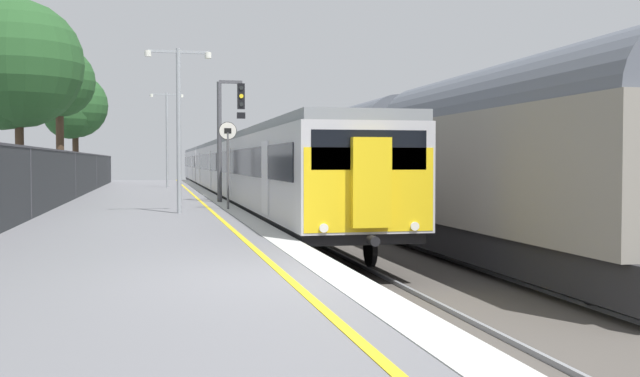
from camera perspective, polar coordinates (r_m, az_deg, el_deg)
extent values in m
cube|color=slate|center=(10.16, -14.71, -9.85)|extent=(6.40, 110.00, 1.00)
cube|color=silver|center=(10.36, 1.62, -6.70)|extent=(0.60, 110.00, 0.01)
cube|color=yellow|center=(10.21, -2.50, -6.84)|extent=(0.12, 110.00, 0.01)
cube|color=gray|center=(10.83, 6.77, -11.55)|extent=(0.07, 110.00, 0.08)
cube|color=gray|center=(11.37, 13.74, -10.93)|extent=(0.07, 110.00, 0.08)
cube|color=#B7B7BC|center=(24.40, -2.57, 1.33)|extent=(2.80, 19.36, 2.30)
cube|color=black|center=(24.45, -2.57, -1.66)|extent=(2.64, 18.76, 0.25)
cube|color=gray|center=(24.41, -2.58, 4.31)|extent=(2.68, 19.36, 0.24)
cube|color=black|center=(24.19, -5.87, 2.03)|extent=(0.02, 17.76, 0.84)
cube|color=silver|center=(19.40, -4.23, 0.84)|extent=(0.03, 1.10, 1.90)
cube|color=silver|center=(29.01, -6.98, 1.24)|extent=(0.03, 1.10, 1.90)
cylinder|color=black|center=(17.42, -1.08, -4.80)|extent=(0.12, 0.84, 0.84)
cylinder|color=black|center=(17.79, 3.86, -4.66)|extent=(0.12, 0.84, 0.84)
cylinder|color=black|center=(31.37, -6.20, -1.75)|extent=(0.12, 0.84, 0.84)
cylinder|color=black|center=(31.58, -3.38, -1.71)|extent=(0.12, 0.84, 0.84)
cube|color=#B7B7BC|center=(44.19, -7.03, 1.65)|extent=(2.80, 19.36, 2.30)
cube|color=black|center=(44.22, -7.02, 0.00)|extent=(2.64, 18.76, 0.25)
cube|color=gray|center=(44.20, -7.04, 3.30)|extent=(2.68, 19.36, 0.24)
cube|color=black|center=(44.08, -8.86, 2.03)|extent=(0.02, 17.76, 0.84)
cube|color=silver|center=(39.25, -8.42, 1.45)|extent=(0.03, 1.10, 1.90)
cube|color=silver|center=(48.91, -9.22, 1.56)|extent=(0.03, 1.10, 1.90)
cylinder|color=black|center=(37.13, -7.18, -1.16)|extent=(0.12, 0.84, 0.84)
cylinder|color=black|center=(37.30, -4.79, -1.14)|extent=(0.12, 0.84, 0.84)
cylinder|color=black|center=(51.23, -8.64, -0.28)|extent=(0.12, 0.84, 0.84)
cylinder|color=black|center=(51.35, -6.91, -0.26)|extent=(0.12, 0.84, 0.84)
cube|color=#B7B7BC|center=(64.09, -8.73, 1.77)|extent=(2.80, 19.36, 2.30)
cube|color=black|center=(64.10, -8.72, 0.63)|extent=(2.64, 18.76, 0.25)
cube|color=gray|center=(64.09, -8.73, 2.91)|extent=(2.68, 19.36, 0.24)
cube|color=black|center=(64.01, -9.99, 2.03)|extent=(0.02, 17.76, 0.84)
cube|color=silver|center=(59.17, -9.79, 1.65)|extent=(0.03, 1.10, 1.90)
cube|color=silver|center=(68.84, -10.17, 1.70)|extent=(0.03, 1.10, 1.90)
cylinder|color=black|center=(57.01, -9.03, -0.04)|extent=(0.12, 0.84, 0.84)
cylinder|color=black|center=(57.12, -7.47, -0.03)|extent=(0.12, 0.84, 0.84)
cylinder|color=black|center=(71.14, -9.72, 0.37)|extent=(0.12, 0.84, 0.84)
cylinder|color=black|center=(71.23, -8.47, 0.38)|extent=(0.12, 0.84, 0.84)
cube|color=yellow|center=(15.00, 3.77, -0.09)|extent=(2.70, 0.10, 1.70)
cube|color=black|center=(14.98, 3.79, 2.96)|extent=(2.40, 0.08, 0.80)
cube|color=yellow|center=(14.86, 3.92, 0.46)|extent=(0.80, 0.24, 1.80)
cylinder|color=white|center=(14.76, 0.28, -3.04)|extent=(0.18, 0.06, 0.18)
cylinder|color=white|center=(15.29, 7.25, -2.88)|extent=(0.18, 0.06, 0.18)
cylinder|color=black|center=(14.80, 4.08, -4.01)|extent=(0.20, 0.35, 0.20)
cube|color=black|center=(44.21, -7.04, 3.62)|extent=(0.60, 0.90, 0.20)
cube|color=#232326|center=(18.40, 14.10, -4.11)|extent=(2.30, 13.52, 0.79)
cube|color=gray|center=(18.29, 14.15, 1.32)|extent=(2.60, 12.72, 2.69)
cylinder|color=#515660|center=(18.32, 14.18, 5.53)|extent=(2.39, 12.32, 2.39)
cylinder|color=black|center=(13.92, 20.03, -6.67)|extent=(0.12, 0.84, 0.84)
cylinder|color=black|center=(22.47, 6.86, -3.27)|extent=(0.12, 0.84, 0.84)
cylinder|color=black|center=(23.03, 10.53, -3.16)|extent=(0.12, 0.84, 0.84)
cube|color=#232326|center=(31.81, 2.48, -1.46)|extent=(2.30, 13.52, 0.79)
cube|color=gray|center=(31.75, 2.48, 1.68)|extent=(2.60, 12.72, 2.69)
cylinder|color=#515660|center=(31.77, 2.49, 4.10)|extent=(2.39, 12.32, 2.39)
cylinder|color=black|center=(27.03, 3.49, -2.35)|extent=(0.12, 0.84, 0.84)
cylinder|color=black|center=(27.50, 6.62, -2.29)|extent=(0.12, 0.84, 0.84)
cylinder|color=black|center=(36.26, -0.65, -1.22)|extent=(0.12, 0.84, 0.84)
cylinder|color=black|center=(36.61, 1.74, -1.19)|extent=(0.12, 0.84, 0.84)
cube|color=#232326|center=(45.77, -2.15, -0.38)|extent=(2.30, 13.52, 0.79)
cube|color=gray|center=(45.73, -2.15, 1.80)|extent=(2.60, 12.72, 2.69)
cylinder|color=#515660|center=(45.74, -2.16, 3.49)|extent=(2.39, 12.32, 2.39)
cylinder|color=black|center=(40.96, -2.03, -0.84)|extent=(0.12, 0.84, 0.84)
cylinder|color=black|center=(41.27, 0.10, -0.82)|extent=(0.12, 0.84, 0.84)
cylinder|color=black|center=(50.34, -4.00, -0.30)|extent=(0.12, 0.84, 0.84)
cylinder|color=black|center=(50.59, -2.25, -0.29)|extent=(0.12, 0.84, 0.84)
cube|color=#232326|center=(59.90, -4.61, 0.20)|extent=(2.30, 13.52, 0.79)
cube|color=gray|center=(59.87, -4.61, 1.86)|extent=(2.60, 12.72, 2.69)
cylinder|color=#515660|center=(59.88, -4.61, 3.15)|extent=(2.39, 12.32, 2.39)
cylinder|color=black|center=(55.09, -4.73, -0.10)|extent=(0.12, 0.84, 0.84)
cylinder|color=black|center=(55.32, -3.13, -0.09)|extent=(0.12, 0.84, 0.84)
cylinder|color=black|center=(64.53, -5.87, 0.22)|extent=(0.12, 0.84, 0.84)
cylinder|color=black|center=(64.73, -4.50, 0.23)|extent=(0.12, 0.84, 0.84)
cylinder|color=#47474C|center=(29.34, -7.71, 3.54)|extent=(0.18, 0.18, 4.69)
cube|color=#47474C|center=(29.53, -6.85, 8.09)|extent=(0.90, 0.12, 0.12)
cube|color=black|center=(29.52, -6.07, 7.03)|extent=(0.28, 0.20, 1.00)
cylinder|color=black|center=(29.43, -6.04, 7.67)|extent=(0.16, 0.04, 0.16)
cylinder|color=yellow|center=(29.40, -6.04, 7.05)|extent=(0.16, 0.04, 0.16)
cylinder|color=black|center=(29.38, -6.04, 6.42)|extent=(0.16, 0.04, 0.16)
cube|color=black|center=(29.47, -6.06, 5.57)|extent=(0.32, 0.16, 0.24)
cylinder|color=#59595B|center=(24.85, -7.06, 1.34)|extent=(0.08, 0.08, 2.55)
cylinder|color=black|center=(24.86, -7.07, 4.40)|extent=(0.59, 0.02, 0.59)
cylinder|color=silver|center=(24.85, -7.07, 4.40)|extent=(0.56, 0.02, 0.56)
cube|color=black|center=(24.84, -7.07, 4.40)|extent=(0.24, 0.01, 0.18)
cylinder|color=#93999E|center=(23.18, -10.75, 4.33)|extent=(0.14, 0.14, 5.02)
cube|color=#93999E|center=(23.42, -9.68, 10.24)|extent=(0.90, 0.08, 0.08)
cylinder|color=silver|center=(23.43, -8.56, 10.04)|extent=(0.20, 0.20, 0.18)
cube|color=#93999E|center=(23.39, -11.91, 10.23)|extent=(0.90, 0.08, 0.08)
cylinder|color=silver|center=(23.38, -13.03, 10.03)|extent=(0.20, 0.20, 0.18)
cylinder|color=#93999E|center=(46.41, -11.62, 3.64)|extent=(0.14, 0.14, 5.77)
cube|color=#93999E|center=(46.58, -11.09, 7.07)|extent=(0.90, 0.08, 0.08)
cylinder|color=silver|center=(46.58, -10.53, 6.97)|extent=(0.20, 0.20, 0.18)
cube|color=#93999E|center=(46.56, -12.21, 7.06)|extent=(0.90, 0.08, 0.08)
cylinder|color=silver|center=(46.55, -12.76, 6.96)|extent=(0.20, 0.20, 0.18)
cylinder|color=#38383D|center=(21.89, -21.29, 0.37)|extent=(0.07, 0.07, 1.98)
cylinder|color=#38383D|center=(33.48, -18.23, 0.95)|extent=(0.07, 0.07, 1.98)
cylinder|color=#38383D|center=(45.12, -16.74, 1.23)|extent=(0.07, 0.07, 1.98)
cylinder|color=#38383D|center=(56.78, -15.87, 1.40)|extent=(0.07, 0.07, 1.98)
cylinder|color=#473323|center=(44.87, -18.20, 2.36)|extent=(0.34, 0.34, 3.77)
sphere|color=#234C23|center=(44.98, -18.24, 6.05)|extent=(3.68, 3.68, 3.68)
sphere|color=#234C23|center=(44.51, -18.64, 5.50)|extent=(2.92, 2.92, 2.92)
cylinder|color=#473323|center=(35.97, -19.27, 2.89)|extent=(0.35, 0.35, 4.34)
sphere|color=#234C23|center=(36.15, -19.33, 7.74)|extent=(3.21, 3.21, 3.21)
sphere|color=#234C23|center=(35.65, -20.08, 7.16)|extent=(2.21, 2.21, 2.21)
cylinder|color=#473323|center=(29.55, -22.00, 2.61)|extent=(0.31, 0.31, 3.87)
sphere|color=#234C23|center=(29.76, -22.08, 8.83)|extent=(4.69, 4.69, 4.69)
sphere|color=#234C23|center=(29.77, -23.17, 7.67)|extent=(3.68, 3.68, 3.68)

